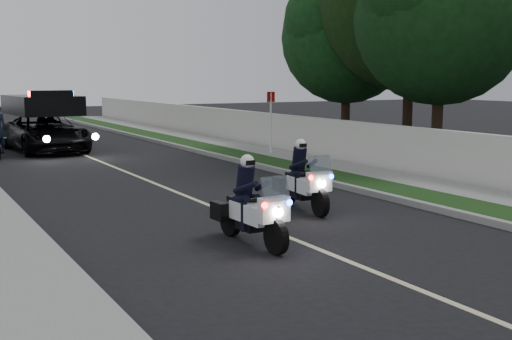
{
  "coord_description": "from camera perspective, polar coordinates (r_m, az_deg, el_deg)",
  "views": [
    {
      "loc": [
        -6.29,
        -7.21,
        2.96
      ],
      "look_at": [
        0.38,
        4.91,
        1.0
      ],
      "focal_mm": 46.26,
      "sensor_mm": 36.0,
      "label": 1
    }
  ],
  "objects": [
    {
      "name": "curb_right",
      "position": [
        20.31,
        2.27,
        -0.11
      ],
      "size": [
        0.2,
        60.0,
        0.15
      ],
      "primitive_type": "cube",
      "color": "gray",
      "rests_on": "ground"
    },
    {
      "name": "sidewalk_right",
      "position": [
        21.4,
        6.86,
        0.26
      ],
      "size": [
        1.4,
        60.0,
        0.16
      ],
      "primitive_type": "cube",
      "color": "gray",
      "rests_on": "ground"
    },
    {
      "name": "property_wall",
      "position": [
        21.92,
        9.02,
        2.18
      ],
      "size": [
        0.22,
        60.0,
        1.5
      ],
      "primitive_type": "cube",
      "color": "beige",
      "rests_on": "ground"
    },
    {
      "name": "ground",
      "position": [
        10.02,
        11.89,
        -9.3
      ],
      "size": [
        120.0,
        120.0,
        0.0
      ],
      "primitive_type": "plane",
      "color": "black",
      "rests_on": "ground"
    },
    {
      "name": "police_suv",
      "position": [
        27.63,
        -17.67,
        1.53
      ],
      "size": [
        2.86,
        5.55,
        2.62
      ],
      "primitive_type": "imported",
      "rotation": [
        0.0,
        0.0,
        0.07
      ],
      "color": "black",
      "rests_on": "ground"
    },
    {
      "name": "tree_right_b",
      "position": [
        22.8,
        15.25,
        0.32
      ],
      "size": [
        7.43,
        7.43,
        9.39
      ],
      "primitive_type": null,
      "rotation": [
        0.0,
        0.0,
        0.42
      ],
      "color": "#123713",
      "rests_on": "ground"
    },
    {
      "name": "police_moto_right",
      "position": [
        14.82,
        4.07,
        -3.48
      ],
      "size": [
        0.84,
        1.93,
        1.6
      ],
      "primitive_type": null,
      "rotation": [
        0.0,
        0.0,
        -0.1
      ],
      "color": "white",
      "rests_on": "ground"
    },
    {
      "name": "tree_right_c",
      "position": [
        25.08,
        12.84,
        1.08
      ],
      "size": [
        7.98,
        7.98,
        11.13
      ],
      "primitive_type": null,
      "rotation": [
        0.0,
        0.0,
        -0.22
      ],
      "color": "#163310",
      "rests_on": "ground"
    },
    {
      "name": "sign_post",
      "position": [
        24.67,
        1.28,
        1.17
      ],
      "size": [
        0.47,
        0.47,
        2.5
      ],
      "primitive_type": null,
      "rotation": [
        0.0,
        0.0,
        0.23
      ],
      "color": "#B70D12",
      "rests_on": "ground"
    },
    {
      "name": "tree_right_d",
      "position": [
        27.2,
        7.68,
        1.74
      ],
      "size": [
        6.25,
        6.25,
        8.76
      ],
      "primitive_type": null,
      "rotation": [
        0.0,
        0.0,
        0.21
      ],
      "color": "#164218",
      "rests_on": "ground"
    },
    {
      "name": "grass_verge",
      "position": [
        20.67,
        3.93,
        0.03
      ],
      "size": [
        1.2,
        60.0,
        0.16
      ],
      "primitive_type": "cube",
      "color": "#193814",
      "rests_on": "ground"
    },
    {
      "name": "police_moto_left",
      "position": [
        11.81,
        -0.42,
        -6.45
      ],
      "size": [
        0.75,
        1.92,
        1.61
      ],
      "primitive_type": null,
      "rotation": [
        0.0,
        0.0,
        0.05
      ],
      "color": "white",
      "rests_on": "ground"
    },
    {
      "name": "lane_marking",
      "position": [
        18.56,
        -8.64,
        -1.2
      ],
      "size": [
        0.12,
        50.0,
        0.01
      ],
      "primitive_type": "cube",
      "color": "#BFB78C",
      "rests_on": "ground"
    },
    {
      "name": "curb_left",
      "position": [
        17.58,
        -21.28,
        -1.94
      ],
      "size": [
        0.2,
        60.0,
        0.15
      ],
      "primitive_type": "cube",
      "color": "gray",
      "rests_on": "ground"
    }
  ]
}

